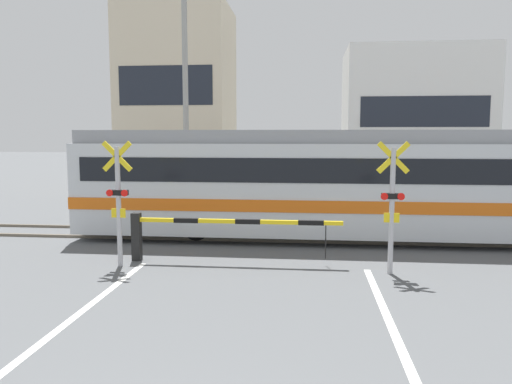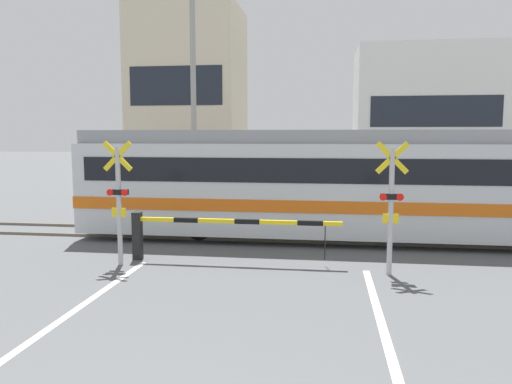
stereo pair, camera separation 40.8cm
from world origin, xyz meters
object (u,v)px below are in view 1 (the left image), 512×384
at_px(crossing_signal_right, 392,202).
at_px(pedestrian, 255,185).
at_px(crossing_barrier_far, 313,197).
at_px(crossing_barrier_near, 195,228).
at_px(commuter_train, 394,181).
at_px(crossing_signal_left, 118,198).

height_order(crossing_signal_right, pedestrian, crossing_signal_right).
distance_m(crossing_barrier_far, crossing_signal_right, 7.02).
bearing_deg(crossing_barrier_near, crossing_signal_right, -7.09).
xyz_separation_m(commuter_train, pedestrian, (-4.46, 5.15, -0.66)).
height_order(commuter_train, crossing_barrier_far, commuter_train).
bearing_deg(crossing_signal_left, pedestrian, 76.39).
relative_size(crossing_signal_right, pedestrian, 1.64).
bearing_deg(crossing_barrier_near, crossing_signal_left, -161.22).
bearing_deg(commuter_train, pedestrian, 130.86).
xyz_separation_m(crossing_signal_left, crossing_signal_right, (5.94, 0.00, 0.00)).
bearing_deg(crossing_barrier_far, pedestrian, 138.89).
xyz_separation_m(crossing_barrier_far, crossing_signal_left, (-4.35, -6.80, 0.75)).
bearing_deg(crossing_signal_left, crossing_signal_right, 0.00).
distance_m(commuter_train, crossing_signal_left, 7.49).
height_order(crossing_barrier_near, crossing_barrier_far, same).
distance_m(crossing_barrier_near, crossing_signal_left, 1.84).
distance_m(crossing_barrier_near, crossing_barrier_far, 6.83).
height_order(crossing_barrier_far, pedestrian, pedestrian).
bearing_deg(commuter_train, crossing_barrier_near, -148.56).
xyz_separation_m(commuter_train, crossing_signal_left, (-6.57, -3.59, -0.10)).
height_order(commuter_train, crossing_signal_left, commuter_train).
distance_m(commuter_train, crossing_signal_right, 3.65).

